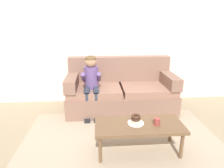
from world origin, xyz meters
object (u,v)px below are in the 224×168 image
at_px(toy_controller, 162,128).
at_px(coffee_table, 139,127).
at_px(person_child, 91,80).
at_px(mug, 157,122).
at_px(donut, 136,121).
at_px(couch, 121,92).

bearing_deg(toy_controller, coffee_table, -118.46).
xyz_separation_m(person_child, mug, (0.85, -1.20, -0.22)).
bearing_deg(donut, toy_controller, 43.30).
height_order(person_child, mug, person_child).
xyz_separation_m(coffee_table, person_child, (-0.63, 1.16, 0.30)).
bearing_deg(mug, coffee_table, 171.05).
relative_size(donut, toy_controller, 0.53).
bearing_deg(donut, coffee_table, -19.38).
relative_size(person_child, mug, 12.24).
distance_m(couch, toy_controller, 1.08).
relative_size(couch, mug, 22.60).
distance_m(coffee_table, toy_controller, 0.81).
bearing_deg(couch, toy_controller, -55.54).
relative_size(couch, coffee_table, 1.79).
relative_size(person_child, toy_controller, 4.87).
height_order(coffee_table, mug, mug).
bearing_deg(coffee_table, donut, 160.62).
distance_m(person_child, donut, 1.31).
xyz_separation_m(couch, person_child, (-0.56, -0.21, 0.32)).
bearing_deg(person_child, donut, -62.78).
xyz_separation_m(mug, toy_controller, (0.29, 0.57, -0.43)).
bearing_deg(couch, mug, -78.22).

